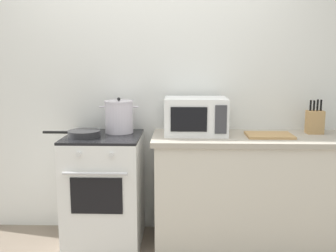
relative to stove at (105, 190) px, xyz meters
name	(u,v)px	position (x,y,z in m)	size (l,w,h in m)	color
back_wall	(184,91)	(0.65, 0.37, 0.79)	(4.40, 0.10, 2.50)	silver
lower_cabinet_right	(256,193)	(1.25, 0.02, -0.02)	(1.64, 0.56, 0.88)	beige
countertop_right	(259,138)	(1.25, 0.02, 0.44)	(1.70, 0.60, 0.04)	#ADA393
stove	(105,190)	(0.00, 0.00, 0.00)	(0.60, 0.64, 0.92)	white
stock_pot	(119,117)	(0.11, 0.13, 0.59)	(0.32, 0.24, 0.30)	silver
frying_pan	(83,134)	(-0.14, -0.06, 0.48)	(0.46, 0.26, 0.05)	#28282B
microwave	(196,116)	(0.75, 0.08, 0.61)	(0.50, 0.37, 0.30)	white
cutting_board	(269,135)	(1.33, 0.00, 0.47)	(0.36, 0.26, 0.02)	tan
knife_block	(315,122)	(1.73, 0.14, 0.56)	(0.13, 0.10, 0.28)	tan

